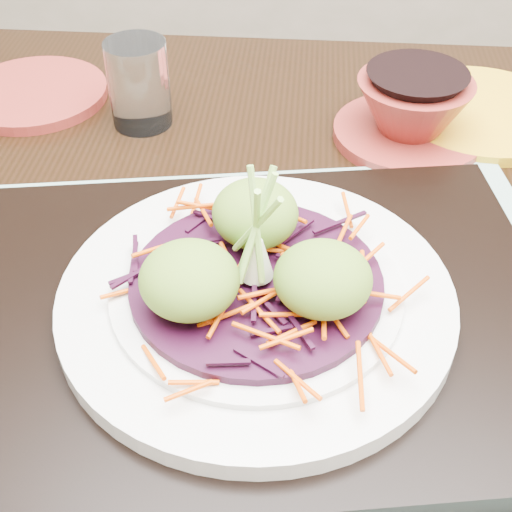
{
  "coord_description": "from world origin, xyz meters",
  "views": [
    {
      "loc": [
        -0.12,
        -0.45,
        1.2
      ],
      "look_at": [
        -0.12,
        -0.07,
        0.86
      ],
      "focal_mm": 50.0,
      "sensor_mm": 36.0,
      "label": 1
    }
  ],
  "objects_px": {
    "dining_table": "(272,356)",
    "yellow_plate": "(482,112)",
    "serving_tray": "(256,315)",
    "water_glass": "(139,84)",
    "white_plate": "(256,297)",
    "terracotta_side_plate": "(34,94)",
    "terracotta_bowl_set": "(411,113)"
  },
  "relations": [
    {
      "from": "terracotta_bowl_set",
      "to": "yellow_plate",
      "type": "xyz_separation_m",
      "value": [
        0.08,
        0.04,
        -0.02
      ]
    },
    {
      "from": "dining_table",
      "to": "terracotta_side_plate",
      "type": "height_order",
      "value": "terracotta_side_plate"
    },
    {
      "from": "white_plate",
      "to": "terracotta_bowl_set",
      "type": "distance_m",
      "value": 0.3
    },
    {
      "from": "terracotta_side_plate",
      "to": "water_glass",
      "type": "height_order",
      "value": "water_glass"
    },
    {
      "from": "terracotta_bowl_set",
      "to": "white_plate",
      "type": "bearing_deg",
      "value": -120.99
    },
    {
      "from": "serving_tray",
      "to": "water_glass",
      "type": "distance_m",
      "value": 0.32
    },
    {
      "from": "dining_table",
      "to": "water_glass",
      "type": "bearing_deg",
      "value": 124.69
    },
    {
      "from": "serving_tray",
      "to": "dining_table",
      "type": "bearing_deg",
      "value": 72.13
    },
    {
      "from": "dining_table",
      "to": "serving_tray",
      "type": "distance_m",
      "value": 0.14
    },
    {
      "from": "water_glass",
      "to": "yellow_plate",
      "type": "height_order",
      "value": "water_glass"
    },
    {
      "from": "terracotta_bowl_set",
      "to": "serving_tray",
      "type": "bearing_deg",
      "value": -120.99
    },
    {
      "from": "serving_tray",
      "to": "terracotta_side_plate",
      "type": "distance_m",
      "value": 0.42
    },
    {
      "from": "white_plate",
      "to": "yellow_plate",
      "type": "relative_size",
      "value": 1.48
    },
    {
      "from": "white_plate",
      "to": "water_glass",
      "type": "relative_size",
      "value": 3.18
    },
    {
      "from": "white_plate",
      "to": "yellow_plate",
      "type": "xyz_separation_m",
      "value": [
        0.24,
        0.3,
        -0.03
      ]
    },
    {
      "from": "yellow_plate",
      "to": "dining_table",
      "type": "bearing_deg",
      "value": -133.55
    },
    {
      "from": "dining_table",
      "to": "yellow_plate",
      "type": "height_order",
      "value": "yellow_plate"
    },
    {
      "from": "water_glass",
      "to": "yellow_plate",
      "type": "xyz_separation_m",
      "value": [
        0.36,
        0.01,
        -0.04
      ]
    },
    {
      "from": "dining_table",
      "to": "terracotta_side_plate",
      "type": "bearing_deg",
      "value": 137.33
    },
    {
      "from": "water_glass",
      "to": "white_plate",
      "type": "bearing_deg",
      "value": -68.53
    },
    {
      "from": "dining_table",
      "to": "terracotta_side_plate",
      "type": "relative_size",
      "value": 8.53
    },
    {
      "from": "dining_table",
      "to": "yellow_plate",
      "type": "xyz_separation_m",
      "value": [
        0.23,
        0.24,
        0.11
      ]
    },
    {
      "from": "serving_tray",
      "to": "terracotta_side_plate",
      "type": "xyz_separation_m",
      "value": [
        -0.24,
        0.35,
        -0.01
      ]
    },
    {
      "from": "terracotta_side_plate",
      "to": "white_plate",
      "type": "bearing_deg",
      "value": -55.13
    },
    {
      "from": "terracotta_side_plate",
      "to": "terracotta_bowl_set",
      "type": "bearing_deg",
      "value": -12.16
    },
    {
      "from": "serving_tray",
      "to": "water_glass",
      "type": "bearing_deg",
      "value": 107.01
    },
    {
      "from": "yellow_plate",
      "to": "serving_tray",
      "type": "bearing_deg",
      "value": -128.68
    },
    {
      "from": "dining_table",
      "to": "white_plate",
      "type": "height_order",
      "value": "white_plate"
    },
    {
      "from": "dining_table",
      "to": "terracotta_side_plate",
      "type": "xyz_separation_m",
      "value": [
        -0.26,
        0.28,
        0.11
      ]
    },
    {
      "from": "dining_table",
      "to": "yellow_plate",
      "type": "relative_size",
      "value": 7.19
    },
    {
      "from": "serving_tray",
      "to": "yellow_plate",
      "type": "height_order",
      "value": "serving_tray"
    },
    {
      "from": "terracotta_bowl_set",
      "to": "water_glass",
      "type": "bearing_deg",
      "value": 173.02
    }
  ]
}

